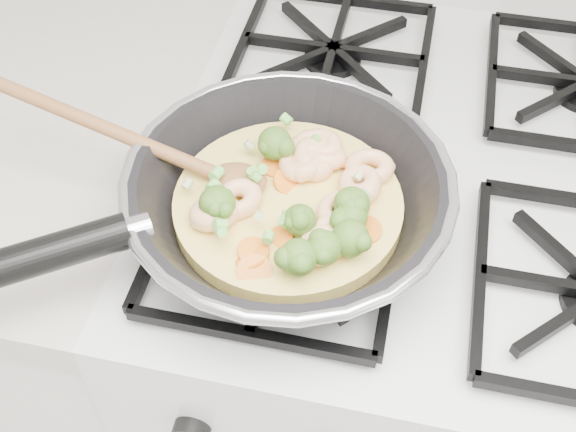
# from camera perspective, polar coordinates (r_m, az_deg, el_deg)

# --- Properties ---
(stove) EXTENTS (0.60, 0.60, 0.92)m
(stove) POSITION_cam_1_polar(r_m,az_deg,el_deg) (1.15, 8.67, -11.61)
(stove) COLOR silver
(stove) RESTS_ON ground
(skillet) EXTENTS (0.46, 0.35, 0.10)m
(skillet) POSITION_cam_1_polar(r_m,az_deg,el_deg) (0.67, -0.29, 1.45)
(skillet) COLOR black
(skillet) RESTS_ON stove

